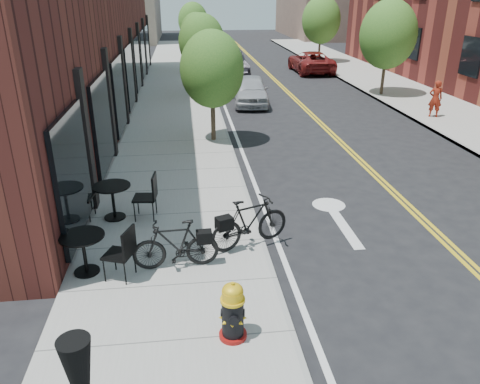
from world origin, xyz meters
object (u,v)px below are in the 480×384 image
parked_car_b (228,64)px  parked_car_far (311,62)px  pedestrian (435,99)px  parked_car_a (251,90)px  fire_hydrant (233,312)px  bicycle_right (250,222)px  bistro_set_c (84,248)px  bicycle_left (176,245)px  bistro_set_b (113,197)px  parked_car_c (226,55)px

parked_car_b → parked_car_far: size_ratio=0.99×
pedestrian → parked_car_a: bearing=-11.1°
fire_hydrant → parked_car_far: 26.61m
bicycle_right → pedestrian: size_ratio=1.18×
parked_car_far → parked_car_b: bearing=9.8°
bistro_set_c → parked_car_b: size_ratio=0.40×
bicycle_left → bistro_set_b: (-1.48, 2.34, 0.05)m
bicycle_left → bicycle_right: 1.67m
bicycle_right → bistro_set_b: size_ratio=0.89×
bicycle_right → parked_car_b: size_ratio=0.37×
bicycle_right → pedestrian: 13.58m
parked_car_c → parked_car_far: parked_car_far is taller
bistro_set_c → parked_car_a: bearing=90.4°
parked_car_b → parked_car_c: (0.35, 5.30, -0.14)m
bicycle_right → parked_car_b: bearing=-26.5°
parked_car_a → parked_car_c: (0.00, 13.19, -0.01)m
parked_car_c → pedestrian: bearing=-72.0°
bistro_set_b → parked_car_c: bearing=84.9°
parked_car_far → pedestrian: bearing=98.7°
bicycle_right → parked_car_a: 13.85m
bicycle_right → parked_car_a: bearing=-30.4°
bistro_set_b → parked_car_far: bearing=69.9°
fire_hydrant → parked_car_c: 29.81m
fire_hydrant → parked_car_a: 16.71m
bicycle_left → parked_car_c: size_ratio=0.36×
bistro_set_b → parked_car_c: size_ratio=0.45×
bistro_set_c → parked_car_a: parked_car_a is taller
parked_car_far → bicycle_left: bearing=68.9°
bicycle_left → parked_car_b: 22.49m
parked_car_b → parked_car_a: bearing=-94.8°
parked_car_a → parked_car_b: 7.89m
bicycle_left → bistro_set_b: bistro_set_b is taller
bistro_set_b → parked_car_b: size_ratio=0.42×
bistro_set_b → parked_car_b: 20.45m
bistro_set_b → parked_car_far: parked_car_far is taller
bicycle_left → pedestrian: 15.13m
fire_hydrant → pedestrian: (9.92, 12.71, 0.29)m
parked_car_a → parked_car_far: parked_car_far is taller
fire_hydrant → bistro_set_c: (-2.60, 2.14, 0.05)m
bicycle_left → parked_car_a: size_ratio=0.42×
fire_hydrant → parked_car_b: 24.50m
fire_hydrant → parked_car_far: size_ratio=0.20×
fire_hydrant → parked_car_b: parked_car_b is taller
bistro_set_b → pedestrian: pedestrian is taller
bicycle_left → parked_car_c: parked_car_c is taller
bicycle_left → bistro_set_b: size_ratio=0.82×
bistro_set_c → parked_car_b: (4.85, 22.25, 0.17)m
fire_hydrant → bicycle_right: size_ratio=0.55×
bistro_set_b → parked_car_a: parked_car_a is taller
bistro_set_c → pedestrian: 16.39m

